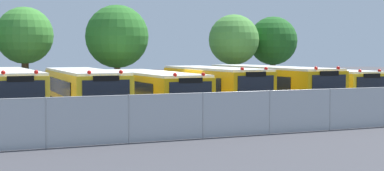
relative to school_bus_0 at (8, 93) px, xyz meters
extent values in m
plane|color=#38383D|center=(9.26, -0.14, -1.43)|extent=(160.00, 160.00, 0.00)
cube|color=yellow|center=(0.00, 0.03, -0.02)|extent=(2.49, 10.60, 2.12)
cube|color=white|center=(0.00, 0.03, 1.10)|extent=(2.44, 10.38, 0.12)
cube|color=black|center=(0.06, -5.33, -0.90)|extent=(2.41, 0.19, 0.36)
cube|color=black|center=(0.06, -5.28, 0.36)|extent=(1.94, 0.08, 1.02)
cube|color=black|center=(1.20, 0.34, 0.32)|extent=(0.14, 8.24, 0.76)
cube|color=black|center=(0.00, 0.03, -0.44)|extent=(2.52, 10.70, 0.10)
sphere|color=red|center=(0.71, -5.10, 1.20)|extent=(0.18, 0.18, 0.18)
sphere|color=red|center=(-0.59, -5.11, 1.20)|extent=(0.18, 0.18, 0.18)
cube|color=black|center=(0.06, -5.29, 0.94)|extent=(1.06, 0.09, 0.24)
cylinder|color=black|center=(1.09, -3.84, -0.93)|extent=(0.29, 1.00, 1.00)
cylinder|color=black|center=(1.00, 3.52, -0.93)|extent=(0.29, 1.00, 1.00)
cube|color=yellow|center=(3.73, -0.05, -0.04)|extent=(2.76, 10.40, 2.07)
cube|color=white|center=(3.73, -0.05, 1.05)|extent=(2.70, 10.19, 0.12)
cube|color=black|center=(3.62, -5.29, -0.90)|extent=(2.59, 0.22, 0.36)
cube|color=black|center=(3.62, -5.24, 0.33)|extent=(2.08, 0.11, 0.99)
cube|color=black|center=(5.03, 0.22, 0.29)|extent=(0.22, 8.07, 0.75)
cube|color=black|center=(2.45, 0.28, 0.29)|extent=(0.22, 8.07, 0.75)
cube|color=black|center=(3.73, -0.05, -0.46)|extent=(2.79, 10.50, 0.10)
sphere|color=red|center=(4.32, -5.09, 1.15)|extent=(0.18, 0.18, 0.18)
sphere|color=red|center=(2.93, -5.06, 1.15)|extent=(0.18, 0.18, 0.18)
cube|color=black|center=(3.62, -5.25, 0.89)|extent=(1.14, 0.10, 0.24)
cylinder|color=black|center=(4.78, -3.85, -0.93)|extent=(0.30, 1.01, 1.00)
cylinder|color=black|center=(2.52, -3.80, -0.93)|extent=(0.30, 1.01, 1.00)
cylinder|color=black|center=(4.93, 3.30, -0.93)|extent=(0.30, 1.01, 1.00)
cylinder|color=black|center=(2.68, 3.35, -0.93)|extent=(0.30, 1.01, 1.00)
cube|color=#EAA80C|center=(7.36, -0.27, -0.12)|extent=(2.60, 10.76, 1.93)
cube|color=white|center=(7.36, -0.27, 0.91)|extent=(2.55, 10.54, 0.12)
cube|color=black|center=(7.40, -5.71, -0.90)|extent=(2.57, 0.18, 0.36)
cube|color=black|center=(7.40, -5.66, 0.23)|extent=(2.07, 0.08, 0.93)
cube|color=black|center=(8.64, 0.04, 0.19)|extent=(0.10, 8.38, 0.69)
cube|color=black|center=(6.08, 0.02, 0.19)|extent=(0.10, 8.38, 0.69)
cube|color=black|center=(7.36, -0.27, -0.50)|extent=(2.63, 10.86, 0.10)
sphere|color=red|center=(8.09, -5.48, 1.01)|extent=(0.18, 0.18, 0.18)
sphere|color=red|center=(6.71, -5.49, 1.01)|extent=(0.18, 0.18, 0.18)
cube|color=black|center=(7.40, -5.67, 0.75)|extent=(1.14, 0.09, 0.24)
cylinder|color=black|center=(8.51, -4.23, -0.93)|extent=(0.29, 1.00, 1.00)
cylinder|color=black|center=(6.27, -4.24, -0.93)|extent=(0.29, 1.00, 1.00)
cylinder|color=black|center=(8.46, 3.31, -0.93)|extent=(0.29, 1.00, 1.00)
cylinder|color=black|center=(6.21, 3.29, -0.93)|extent=(0.29, 1.00, 1.00)
cube|color=#EAA80C|center=(11.07, -0.25, -0.02)|extent=(2.61, 9.33, 2.13)
cube|color=white|center=(11.07, -0.25, 1.11)|extent=(2.55, 9.14, 0.12)
cube|color=black|center=(11.16, -4.96, -0.90)|extent=(2.49, 0.21, 0.36)
cube|color=black|center=(11.16, -4.91, 0.37)|extent=(2.00, 0.10, 1.02)
cube|color=black|center=(12.30, 0.07, 0.32)|extent=(0.17, 7.24, 0.77)
cube|color=black|center=(9.83, 0.03, 0.32)|extent=(0.17, 7.24, 0.77)
cube|color=black|center=(11.07, -0.25, -0.44)|extent=(2.63, 9.42, 0.10)
sphere|color=red|center=(11.82, -4.73, 1.21)|extent=(0.18, 0.18, 0.18)
sphere|color=red|center=(10.48, -4.76, 1.21)|extent=(0.18, 0.18, 0.18)
cube|color=black|center=(11.16, -4.92, 0.95)|extent=(1.10, 0.10, 0.24)
cylinder|color=black|center=(12.21, -3.47, -0.93)|extent=(0.30, 1.00, 1.00)
cylinder|color=black|center=(10.05, -3.51, -0.93)|extent=(0.30, 1.00, 1.00)
cylinder|color=black|center=(12.10, 2.61, -0.93)|extent=(0.30, 1.00, 1.00)
cylinder|color=black|center=(9.94, 2.57, -0.93)|extent=(0.30, 1.00, 1.00)
cube|color=#EAA80C|center=(14.86, 0.03, -0.01)|extent=(2.51, 11.44, 2.14)
cube|color=white|center=(14.86, 0.03, 1.12)|extent=(2.46, 11.21, 0.12)
cube|color=black|center=(14.89, -5.76, -0.90)|extent=(2.50, 0.17, 0.36)
cube|color=black|center=(14.89, -5.71, 0.38)|extent=(2.01, 0.07, 1.03)
cube|color=black|center=(16.11, 0.33, 0.33)|extent=(0.08, 8.91, 0.77)
cube|color=black|center=(13.61, 0.32, 0.33)|extent=(0.08, 8.91, 0.77)
cube|color=black|center=(14.86, 0.03, -0.44)|extent=(2.53, 11.55, 0.10)
sphere|color=red|center=(15.56, -5.53, 1.22)|extent=(0.18, 0.18, 0.18)
sphere|color=red|center=(14.21, -5.54, 1.22)|extent=(0.18, 0.18, 0.18)
cube|color=black|center=(14.89, -5.72, 0.96)|extent=(1.11, 0.08, 0.24)
cylinder|color=black|center=(15.97, -4.28, -0.93)|extent=(0.28, 1.00, 1.00)
cylinder|color=black|center=(13.80, -4.29, -0.93)|extent=(0.28, 1.00, 1.00)
cylinder|color=black|center=(15.93, 3.94, -0.93)|extent=(0.28, 1.00, 1.00)
cylinder|color=black|center=(13.76, 3.93, -0.93)|extent=(0.28, 1.00, 1.00)
cube|color=yellow|center=(18.61, -0.08, -0.12)|extent=(2.63, 9.11, 1.93)
cube|color=white|center=(18.61, -0.08, 0.91)|extent=(2.58, 8.93, 0.12)
cube|color=black|center=(18.48, -4.67, -0.90)|extent=(2.43, 0.23, 0.36)
cube|color=black|center=(18.48, -4.62, 0.23)|extent=(1.95, 0.11, 0.93)
cube|color=black|center=(19.82, 0.19, 0.19)|extent=(0.24, 7.06, 0.69)
cube|color=black|center=(17.41, 0.25, 0.19)|extent=(0.24, 7.06, 0.69)
cube|color=black|center=(18.61, -0.08, -0.50)|extent=(2.65, 9.21, 0.10)
sphere|color=red|center=(19.13, -4.47, 1.01)|extent=(0.18, 0.18, 0.18)
sphere|color=red|center=(17.83, -4.44, 1.01)|extent=(0.18, 0.18, 0.18)
cube|color=black|center=(18.48, -4.63, 0.75)|extent=(1.07, 0.11, 0.24)
cylinder|color=black|center=(19.56, -3.23, -0.93)|extent=(0.31, 1.01, 1.00)
cylinder|color=black|center=(17.47, -3.17, -0.93)|extent=(0.31, 1.01, 1.00)
cylinder|color=black|center=(19.73, 2.61, -0.93)|extent=(0.31, 1.01, 1.00)
cylinder|color=black|center=(17.64, 2.67, -0.93)|extent=(0.31, 1.01, 1.00)
cylinder|color=#4C3823|center=(1.89, 9.18, 0.15)|extent=(0.46, 0.46, 3.15)
sphere|color=#387A2D|center=(1.89, 9.18, 3.11)|extent=(3.71, 3.71, 3.71)
sphere|color=#387A2D|center=(1.82, 9.42, 2.82)|extent=(2.32, 2.32, 2.32)
cylinder|color=#4C3823|center=(7.80, 8.20, 0.03)|extent=(0.42, 0.42, 2.91)
sphere|color=#286623|center=(7.80, 8.20, 3.08)|extent=(4.27, 4.27, 4.27)
sphere|color=#286623|center=(7.01, 8.05, 3.27)|extent=(2.64, 2.64, 2.64)
cylinder|color=#4C3823|center=(16.74, 8.42, 0.06)|extent=(0.29, 0.29, 2.98)
sphere|color=#478438|center=(16.74, 8.42, 2.95)|extent=(3.73, 3.73, 3.73)
sphere|color=#478438|center=(16.36, 8.02, 3.04)|extent=(2.10, 2.10, 2.10)
cylinder|color=#4C3823|center=(20.45, 9.01, 0.03)|extent=(0.43, 0.43, 2.93)
sphere|color=#1E561E|center=(20.45, 9.01, 2.90)|extent=(3.75, 3.75, 3.75)
sphere|color=#1E561E|center=(20.65, 8.93, 2.74)|extent=(2.56, 2.56, 2.56)
cylinder|color=#9EA0A3|center=(0.57, -8.57, -0.50)|extent=(0.07, 0.07, 1.86)
cylinder|color=#9EA0A3|center=(3.64, -8.57, -0.50)|extent=(0.07, 0.07, 1.86)
cylinder|color=#9EA0A3|center=(6.71, -8.57, -0.50)|extent=(0.07, 0.07, 1.86)
cylinder|color=#9EA0A3|center=(9.77, -8.57, -0.50)|extent=(0.07, 0.07, 1.86)
cylinder|color=#9EA0A3|center=(12.84, -8.57, -0.50)|extent=(0.07, 0.07, 1.86)
cube|color=#ADB2B7|center=(9.77, -8.57, -0.50)|extent=(24.54, 0.02, 1.82)
cylinder|color=#9EA0A3|center=(9.77, -8.57, 0.40)|extent=(24.54, 0.04, 0.04)
camera|label=1|loc=(-2.45, -29.20, 2.02)|focal=53.20mm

